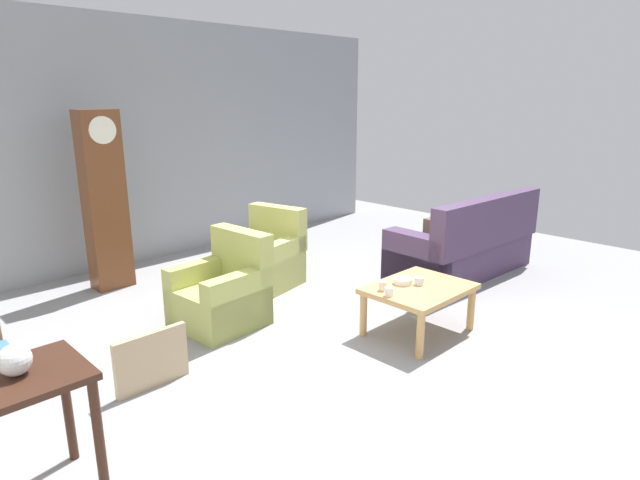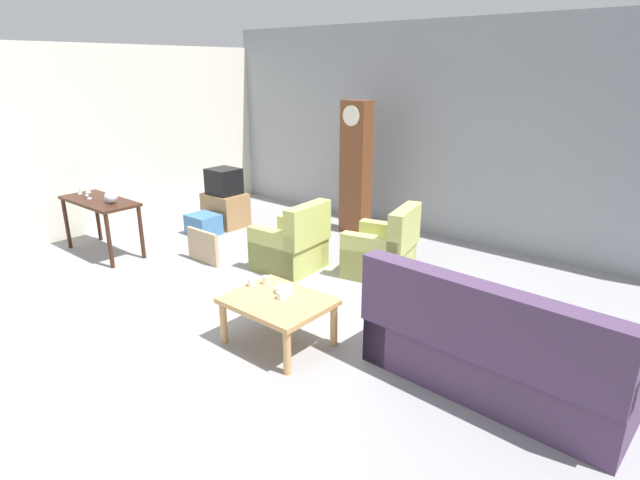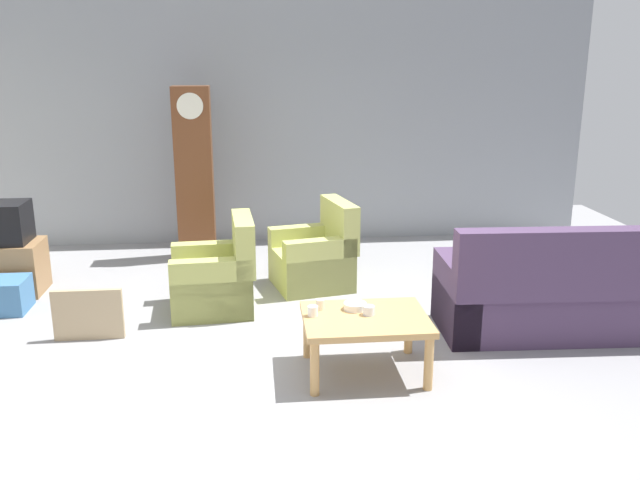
% 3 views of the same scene
% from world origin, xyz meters
% --- Properties ---
extents(ground_plane, '(10.40, 10.40, 0.00)m').
position_xyz_m(ground_plane, '(0.00, 0.00, 0.00)').
color(ground_plane, gray).
extents(garage_door_wall, '(8.40, 0.16, 3.20)m').
position_xyz_m(garage_door_wall, '(0.00, 3.60, 1.60)').
color(garage_door_wall, gray).
rests_on(garage_door_wall, ground_plane).
extents(pegboard_wall_left, '(0.12, 6.40, 2.88)m').
position_xyz_m(pegboard_wall_left, '(-4.20, 0.40, 1.44)').
color(pegboard_wall_left, silver).
rests_on(pegboard_wall_left, ground_plane).
extents(couch_floral, '(2.14, 0.97, 1.04)m').
position_xyz_m(couch_floral, '(2.44, 0.10, 0.35)').
color(couch_floral, '#4C3856').
rests_on(couch_floral, ground_plane).
extents(armchair_olive_near, '(0.84, 0.81, 0.92)m').
position_xyz_m(armchair_olive_near, '(-0.63, 0.99, 0.31)').
color(armchair_olive_near, tan).
rests_on(armchair_olive_near, ground_plane).
extents(armchair_olive_far, '(0.94, 0.91, 0.92)m').
position_xyz_m(armchair_olive_far, '(0.40, 1.60, 0.31)').
color(armchair_olive_far, tan).
rests_on(armchair_olive_far, ground_plane).
extents(coffee_table_wood, '(0.96, 0.76, 0.47)m').
position_xyz_m(coffee_table_wood, '(0.58, -0.49, 0.40)').
color(coffee_table_wood, tan).
rests_on(coffee_table_wood, ground_plane).
extents(console_table_dark, '(1.30, 0.56, 0.79)m').
position_xyz_m(console_table_dark, '(-3.10, -0.29, 0.67)').
color(console_table_dark, '#381E14').
rests_on(console_table_dark, ground_plane).
extents(grandfather_clock, '(0.44, 0.30, 2.07)m').
position_xyz_m(grandfather_clock, '(-0.95, 2.82, 1.04)').
color(grandfather_clock, brown).
rests_on(grandfather_clock, ground_plane).
extents(tv_stand_cabinet, '(0.68, 0.52, 0.55)m').
position_xyz_m(tv_stand_cabinet, '(-2.81, 1.70, 0.27)').
color(tv_stand_cabinet, '#997047').
rests_on(tv_stand_cabinet, ground_plane).
extents(tv_crt, '(0.48, 0.44, 0.42)m').
position_xyz_m(tv_crt, '(-2.81, 1.70, 0.76)').
color(tv_crt, black).
rests_on(tv_crt, tv_stand_cabinet).
extents(framed_picture_leaning, '(0.60, 0.05, 0.46)m').
position_xyz_m(framed_picture_leaning, '(-1.71, 0.38, 0.23)').
color(framed_picture_leaning, tan).
rests_on(framed_picture_leaning, ground_plane).
extents(storage_box_blue, '(0.48, 0.41, 0.32)m').
position_xyz_m(storage_box_blue, '(-2.71, 1.15, 0.16)').
color(storage_box_blue, teal).
rests_on(storage_box_blue, ground_plane).
extents(glass_dome_cloche, '(0.17, 0.17, 0.17)m').
position_xyz_m(glass_dome_cloche, '(-2.78, -0.27, 0.88)').
color(glass_dome_cloche, silver).
rests_on(glass_dome_cloche, console_table_dark).
extents(cup_white_porcelain, '(0.08, 0.08, 0.08)m').
position_xyz_m(cup_white_porcelain, '(0.18, -0.45, 0.51)').
color(cup_white_porcelain, white).
rests_on(cup_white_porcelain, coffee_table_wood).
extents(cup_blue_rimmed, '(0.09, 0.09, 0.07)m').
position_xyz_m(cup_blue_rimmed, '(0.61, -0.47, 0.51)').
color(cup_blue_rimmed, silver).
rests_on(cup_blue_rimmed, coffee_table_wood).
extents(cup_cream_tall, '(0.07, 0.07, 0.08)m').
position_xyz_m(cup_cream_tall, '(0.25, -0.32, 0.52)').
color(cup_cream_tall, beige).
rests_on(cup_cream_tall, coffee_table_wood).
extents(bowl_white_stacked, '(0.18, 0.18, 0.05)m').
position_xyz_m(bowl_white_stacked, '(0.53, -0.35, 0.50)').
color(bowl_white_stacked, white).
rests_on(bowl_white_stacked, coffee_table_wood).
extents(wine_glass_tall, '(0.07, 0.07, 0.19)m').
position_xyz_m(wine_glass_tall, '(-3.61, -0.31, 0.91)').
color(wine_glass_tall, silver).
rests_on(wine_glass_tall, console_table_dark).
extents(wine_glass_mid, '(0.07, 0.07, 0.18)m').
position_xyz_m(wine_glass_mid, '(-3.42, -0.30, 0.91)').
color(wine_glass_mid, silver).
rests_on(wine_glass_mid, console_table_dark).
extents(wine_glass_short, '(0.07, 0.07, 0.17)m').
position_xyz_m(wine_glass_short, '(-3.23, -0.36, 0.90)').
color(wine_glass_short, silver).
rests_on(wine_glass_short, console_table_dark).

